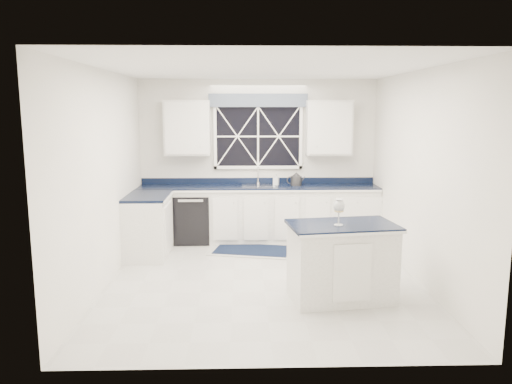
{
  "coord_description": "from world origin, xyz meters",
  "views": [
    {
      "loc": [
        -0.27,
        -6.25,
        2.22
      ],
      "look_at": [
        -0.08,
        0.4,
        1.1
      ],
      "focal_mm": 35.0,
      "sensor_mm": 36.0,
      "label": 1
    }
  ],
  "objects_px": {
    "kettle": "(296,179)",
    "soap_bottle": "(276,179)",
    "faucet": "(258,175)",
    "dishwasher": "(193,218)",
    "wine_glass": "(339,207)",
    "island": "(342,261)"
  },
  "relations": [
    {
      "from": "dishwasher",
      "to": "kettle",
      "type": "height_order",
      "value": "kettle"
    },
    {
      "from": "faucet",
      "to": "island",
      "type": "bearing_deg",
      "value": -72.61
    },
    {
      "from": "kettle",
      "to": "wine_glass",
      "type": "relative_size",
      "value": 1.03
    },
    {
      "from": "wine_glass",
      "to": "soap_bottle",
      "type": "xyz_separation_m",
      "value": [
        -0.52,
        2.82,
        -0.08
      ]
    },
    {
      "from": "dishwasher",
      "to": "faucet",
      "type": "xyz_separation_m",
      "value": [
        1.1,
        0.19,
        0.69
      ]
    },
    {
      "from": "island",
      "to": "kettle",
      "type": "height_order",
      "value": "kettle"
    },
    {
      "from": "dishwasher",
      "to": "soap_bottle",
      "type": "distance_m",
      "value": 1.54
    },
    {
      "from": "faucet",
      "to": "kettle",
      "type": "xyz_separation_m",
      "value": [
        0.63,
        -0.13,
        -0.06
      ]
    },
    {
      "from": "dishwasher",
      "to": "kettle",
      "type": "distance_m",
      "value": 1.84
    },
    {
      "from": "dishwasher",
      "to": "island",
      "type": "bearing_deg",
      "value": -52.98
    },
    {
      "from": "faucet",
      "to": "island",
      "type": "xyz_separation_m",
      "value": [
        0.89,
        -2.83,
        -0.64
      ]
    },
    {
      "from": "kettle",
      "to": "soap_bottle",
      "type": "height_order",
      "value": "kettle"
    },
    {
      "from": "island",
      "to": "soap_bottle",
      "type": "height_order",
      "value": "soap_bottle"
    },
    {
      "from": "faucet",
      "to": "soap_bottle",
      "type": "distance_m",
      "value": 0.32
    },
    {
      "from": "faucet",
      "to": "soap_bottle",
      "type": "xyz_separation_m",
      "value": [
        0.3,
        -0.08,
        -0.06
      ]
    },
    {
      "from": "kettle",
      "to": "soap_bottle",
      "type": "bearing_deg",
      "value": 165.37
    },
    {
      "from": "wine_glass",
      "to": "kettle",
      "type": "bearing_deg",
      "value": 93.93
    },
    {
      "from": "wine_glass",
      "to": "soap_bottle",
      "type": "distance_m",
      "value": 2.87
    },
    {
      "from": "faucet",
      "to": "wine_glass",
      "type": "distance_m",
      "value": 3.02
    },
    {
      "from": "dishwasher",
      "to": "faucet",
      "type": "distance_m",
      "value": 1.31
    },
    {
      "from": "dishwasher",
      "to": "soap_bottle",
      "type": "bearing_deg",
      "value": 4.73
    },
    {
      "from": "island",
      "to": "wine_glass",
      "type": "bearing_deg",
      "value": -138.18
    }
  ]
}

